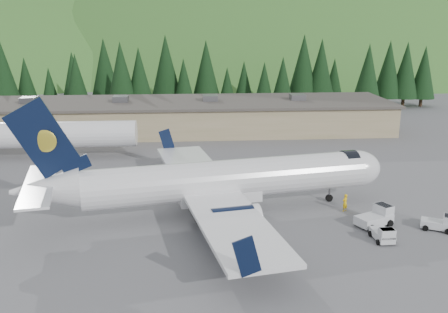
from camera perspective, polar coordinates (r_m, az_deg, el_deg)
ground at (r=49.63m, az=0.51°, el=-6.28°), size 600.00×600.00×0.00m
airliner at (r=48.29m, az=-0.70°, el=-2.85°), size 36.19×34.17×12.05m
second_airliner at (r=72.76m, az=-20.98°, el=2.41°), size 27.50×11.00×10.05m
baggage_tug_a at (r=48.23m, az=17.04°, el=-6.59°), size 3.85×3.16×1.84m
baggage_tug_b at (r=49.16m, az=23.51°, el=-7.00°), size 3.10×2.60×1.48m
terminal_building at (r=85.46m, az=-4.94°, el=4.67°), size 71.00×17.00×6.10m
baggage_tug_d at (r=45.05m, az=17.77°, el=-8.50°), size 1.67×2.68×1.41m
ramp_worker at (r=50.82m, az=13.66°, el=-5.14°), size 0.77×0.71×1.77m
tree_line at (r=108.26m, az=-3.07°, el=9.57°), size 113.83×19.08×14.32m
hills at (r=278.70m, az=7.99°, el=-6.18°), size 614.00×330.00×300.00m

